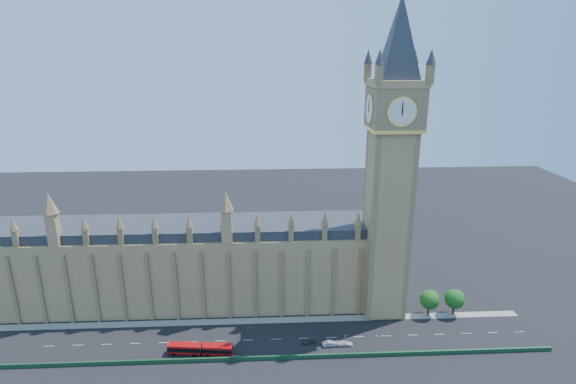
{
  "coord_description": "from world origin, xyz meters",
  "views": [
    {
      "loc": [
        1.86,
        -111.1,
        78.61
      ],
      "look_at": [
        7.9,
        10.0,
        41.29
      ],
      "focal_mm": 28.0,
      "sensor_mm": 36.0,
      "label": 1
    }
  ],
  "objects_px": {
    "car_silver": "(330,344)",
    "red_bus": "(200,349)",
    "car_grey": "(309,341)",
    "car_white": "(345,343)"
  },
  "relations": [
    {
      "from": "red_bus",
      "to": "car_silver",
      "type": "height_order",
      "value": "red_bus"
    },
    {
      "from": "red_bus",
      "to": "car_grey",
      "type": "bearing_deg",
      "value": 12.48
    },
    {
      "from": "red_bus",
      "to": "car_silver",
      "type": "relative_size",
      "value": 4.01
    },
    {
      "from": "car_silver",
      "to": "red_bus",
      "type": "bearing_deg",
      "value": 87.7
    },
    {
      "from": "car_white",
      "to": "red_bus",
      "type": "bearing_deg",
      "value": 91.6
    },
    {
      "from": "car_grey",
      "to": "car_silver",
      "type": "relative_size",
      "value": 0.86
    },
    {
      "from": "car_silver",
      "to": "car_white",
      "type": "xyz_separation_m",
      "value": [
        4.21,
        0.02,
        -0.1
      ]
    },
    {
      "from": "car_white",
      "to": "car_silver",
      "type": "bearing_deg",
      "value": 89.24
    },
    {
      "from": "red_bus",
      "to": "car_white",
      "type": "relative_size",
      "value": 4.12
    },
    {
      "from": "red_bus",
      "to": "car_white",
      "type": "height_order",
      "value": "red_bus"
    }
  ]
}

